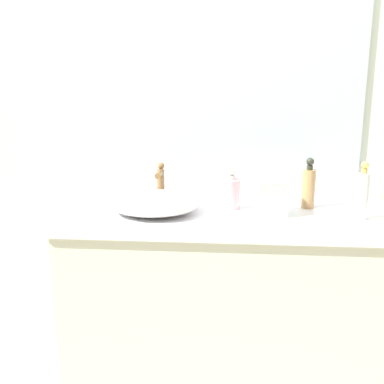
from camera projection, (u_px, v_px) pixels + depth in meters
bathroom_wall_rear at (221, 96)px, 2.01m from camera, size 6.00×0.06×2.60m
vanity_counter at (227, 308)px, 1.91m from camera, size 1.34×0.55×0.86m
wall_mirror_panel at (231, 78)px, 1.95m from camera, size 1.14×0.01×1.04m
sink_basin at (154, 203)px, 1.77m from camera, size 0.36×0.31×0.08m
faucet at (160, 180)px, 1.93m from camera, size 0.03×0.11×0.16m
soap_dispenser at (231, 191)px, 1.82m from camera, size 0.07×0.07×0.18m
lotion_bottle at (309, 187)px, 1.83m from camera, size 0.05×0.05×0.21m
perfume_bottle at (362, 195)px, 1.67m from camera, size 0.05×0.05×0.22m
tissue_box at (271, 196)px, 1.74m from camera, size 0.12×0.12×0.18m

